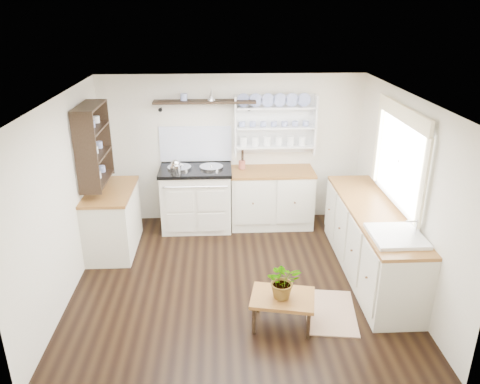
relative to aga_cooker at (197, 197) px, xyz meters
name	(u,v)px	position (x,y,z in m)	size (l,w,h in m)	color
floor	(237,280)	(0.56, -1.57, -0.49)	(4.00, 3.80, 0.01)	black
wall_back	(232,149)	(0.56, 0.33, 0.66)	(4.00, 0.02, 2.30)	beige
wall_right	(404,193)	(2.56, -1.57, 0.66)	(0.02, 3.80, 2.30)	beige
wall_left	(65,199)	(-1.44, -1.57, 0.66)	(0.02, 3.80, 2.30)	beige
ceiling	(237,98)	(0.56, -1.57, 1.81)	(4.00, 3.80, 0.01)	white
window	(400,156)	(2.51, -1.42, 1.08)	(0.08, 1.55, 1.22)	white
aga_cooker	(197,197)	(0.00, 0.00, 0.00)	(1.08, 0.75, 0.99)	beige
back_cabinets	(271,197)	(1.16, 0.03, -0.03)	(1.27, 0.63, 0.90)	beige
right_cabinets	(371,241)	(2.26, -1.47, -0.03)	(0.62, 2.43, 0.90)	beige
belfast_sink	(395,246)	(2.26, -2.22, 0.31)	(0.55, 0.60, 0.45)	white
left_cabinets	(113,219)	(-1.14, -0.67, -0.03)	(0.62, 1.13, 0.90)	beige
plate_rack	(275,124)	(1.21, 0.29, 1.07)	(1.20, 0.22, 0.90)	white
high_shelf	(205,102)	(0.16, 0.21, 1.42)	(1.50, 0.29, 0.16)	black
left_shelving	(93,144)	(-1.28, -0.67, 1.06)	(0.28, 0.80, 1.05)	black
kettle	(176,167)	(-0.28, -0.12, 0.54)	(0.17, 0.17, 0.21)	silver
utensil_crock	(242,165)	(0.70, 0.11, 0.48)	(0.10, 0.10, 0.12)	#9B4B38
center_table	(283,300)	(1.01, -2.48, -0.17)	(0.75, 0.60, 0.36)	brown
potted_plant	(283,280)	(1.01, -2.48, 0.07)	(0.36, 0.31, 0.40)	#3F7233
floor_rug	(330,312)	(1.59, -2.30, -0.48)	(0.55, 0.85, 0.02)	#8A6A50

